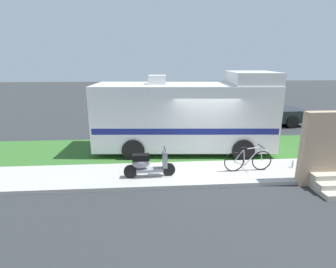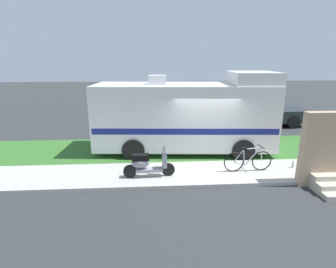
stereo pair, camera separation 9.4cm
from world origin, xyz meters
name	(u,v)px [view 2 (the right image)]	position (x,y,z in m)	size (l,w,h in m)	color
ground_plane	(205,162)	(0.00, 0.00, 0.00)	(80.00, 80.00, 0.00)	#2D3033
sidewalk	(212,173)	(0.00, -1.20, 0.06)	(24.00, 2.00, 0.12)	#ADAAA3
grass_strip	(199,149)	(0.00, 1.50, 0.04)	(24.00, 3.40, 0.08)	#336628
motorhome_rv	(186,115)	(-0.59, 1.37, 1.63)	(7.58, 3.01, 3.43)	silver
scooter	(147,164)	(-2.27, -1.46, 0.58)	(1.72, 0.50, 0.97)	black
bicycle	(248,160)	(1.24, -1.22, 0.52)	(1.73, 0.52, 0.91)	black
pickup_truck_near	(253,110)	(4.09, 5.88, 0.93)	(5.25, 2.42, 1.73)	#1E2328
porch_steps	(333,158)	(3.54, -2.29, 0.97)	(2.00, 1.26, 2.40)	#BCB29E
bottle_green	(293,165)	(2.99, -1.05, 0.23)	(0.07, 0.07, 0.27)	#B2B2B7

